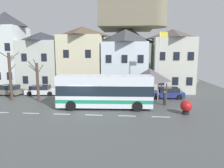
{
  "coord_description": "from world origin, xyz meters",
  "views": [
    {
      "loc": [
        4.73,
        -18.57,
        5.45
      ],
      "look_at": [
        2.64,
        4.21,
        2.05
      ],
      "focal_mm": 31.85,
      "sensor_mm": 36.0,
      "label": 1
    }
  ],
  "objects_px": {
    "townhouse_00": "(7,51)",
    "townhouse_04": "(172,61)",
    "townhouse_03": "(125,60)",
    "parked_car_02": "(9,90)",
    "parked_car_00": "(167,93)",
    "townhouse_01": "(42,61)",
    "transit_bus": "(105,92)",
    "parked_car_01": "(41,90)",
    "public_bench": "(149,94)",
    "pedestrian_00": "(140,96)",
    "bus_shelter": "(150,75)",
    "townhouse_02": "(83,58)",
    "hilltop_castle": "(127,48)",
    "harbour_buoy": "(186,107)",
    "pedestrian_01": "(165,98)",
    "bare_tree_00": "(37,81)",
    "parked_car_03": "(74,91)",
    "flagpole": "(160,62)",
    "bare_tree_01": "(10,76)"
  },
  "relations": [
    {
      "from": "townhouse_00",
      "to": "townhouse_04",
      "type": "xyz_separation_m",
      "value": [
        25.62,
        0.33,
        -1.43
      ]
    },
    {
      "from": "townhouse_03",
      "to": "parked_car_02",
      "type": "relative_size",
      "value": 2.26
    },
    {
      "from": "townhouse_04",
      "to": "parked_car_00",
      "type": "height_order",
      "value": "townhouse_04"
    },
    {
      "from": "townhouse_01",
      "to": "transit_bus",
      "type": "xyz_separation_m",
      "value": [
        11.22,
        -10.47,
        -2.75
      ]
    },
    {
      "from": "parked_car_01",
      "to": "public_bench",
      "type": "bearing_deg",
      "value": -6.52
    },
    {
      "from": "pedestrian_00",
      "to": "bus_shelter",
      "type": "bearing_deg",
      "value": 53.3
    },
    {
      "from": "townhouse_01",
      "to": "bus_shelter",
      "type": "height_order",
      "value": "townhouse_01"
    },
    {
      "from": "townhouse_02",
      "to": "hilltop_castle",
      "type": "relative_size",
      "value": 0.3
    },
    {
      "from": "parked_car_00",
      "to": "parked_car_02",
      "type": "height_order",
      "value": "parked_car_02"
    },
    {
      "from": "public_bench",
      "to": "pedestrian_00",
      "type": "bearing_deg",
      "value": -109.05
    },
    {
      "from": "townhouse_01",
      "to": "hilltop_castle",
      "type": "relative_size",
      "value": 0.28
    },
    {
      "from": "townhouse_00",
      "to": "hilltop_castle",
      "type": "bearing_deg",
      "value": 42.98
    },
    {
      "from": "townhouse_02",
      "to": "harbour_buoy",
      "type": "xyz_separation_m",
      "value": [
        12.61,
        -12.63,
        -4.13
      ]
    },
    {
      "from": "townhouse_00",
      "to": "townhouse_01",
      "type": "distance_m",
      "value": 5.89
    },
    {
      "from": "townhouse_00",
      "to": "townhouse_04",
      "type": "distance_m",
      "value": 25.66
    },
    {
      "from": "parked_car_01",
      "to": "pedestrian_01",
      "type": "height_order",
      "value": "pedestrian_01"
    },
    {
      "from": "bus_shelter",
      "to": "parked_car_00",
      "type": "xyz_separation_m",
      "value": [
        2.49,
        2.17,
        -2.46
      ]
    },
    {
      "from": "townhouse_04",
      "to": "parked_car_01",
      "type": "height_order",
      "value": "townhouse_04"
    },
    {
      "from": "townhouse_01",
      "to": "pedestrian_01",
      "type": "height_order",
      "value": "townhouse_01"
    },
    {
      "from": "townhouse_04",
      "to": "public_bench",
      "type": "distance_m",
      "value": 7.6
    },
    {
      "from": "bare_tree_00",
      "to": "parked_car_00",
      "type": "bearing_deg",
      "value": 11.44
    },
    {
      "from": "public_bench",
      "to": "parked_car_03",
      "type": "bearing_deg",
      "value": 179.63
    },
    {
      "from": "townhouse_04",
      "to": "bare_tree_00",
      "type": "xyz_separation_m",
      "value": [
        -16.93,
        -8.49,
        -2.17
      ]
    },
    {
      "from": "pedestrian_01",
      "to": "flagpole",
      "type": "height_order",
      "value": "flagpole"
    },
    {
      "from": "townhouse_00",
      "to": "bare_tree_01",
      "type": "relative_size",
      "value": 2.06
    },
    {
      "from": "townhouse_04",
      "to": "bare_tree_00",
      "type": "bearing_deg",
      "value": -153.36
    },
    {
      "from": "townhouse_01",
      "to": "parked_car_02",
      "type": "height_order",
      "value": "townhouse_01"
    },
    {
      "from": "parked_car_03",
      "to": "pedestrian_01",
      "type": "relative_size",
      "value": 2.53
    },
    {
      "from": "pedestrian_00",
      "to": "bare_tree_00",
      "type": "distance_m",
      "value": 11.96
    },
    {
      "from": "townhouse_02",
      "to": "pedestrian_00",
      "type": "bearing_deg",
      "value": -47.8
    },
    {
      "from": "hilltop_castle",
      "to": "bare_tree_01",
      "type": "height_order",
      "value": "hilltop_castle"
    },
    {
      "from": "parked_car_02",
      "to": "parked_car_01",
      "type": "bearing_deg",
      "value": -166.84
    },
    {
      "from": "parked_car_01",
      "to": "flagpole",
      "type": "distance_m",
      "value": 16.07
    },
    {
      "from": "townhouse_01",
      "to": "harbour_buoy",
      "type": "distance_m",
      "value": 22.72
    },
    {
      "from": "flagpole",
      "to": "parked_car_00",
      "type": "bearing_deg",
      "value": 43.86
    },
    {
      "from": "townhouse_02",
      "to": "flagpole",
      "type": "height_order",
      "value": "townhouse_02"
    },
    {
      "from": "townhouse_01",
      "to": "townhouse_02",
      "type": "bearing_deg",
      "value": 5.77
    },
    {
      "from": "parked_car_01",
      "to": "bus_shelter",
      "type": "bearing_deg",
      "value": -15.8
    },
    {
      "from": "parked_car_00",
      "to": "pedestrian_00",
      "type": "height_order",
      "value": "pedestrian_00"
    },
    {
      "from": "parked_car_00",
      "to": "transit_bus",
      "type": "bearing_deg",
      "value": 33.89
    },
    {
      "from": "townhouse_00",
      "to": "parked_car_01",
      "type": "distance_m",
      "value": 10.23
    },
    {
      "from": "townhouse_00",
      "to": "parked_car_01",
      "type": "bearing_deg",
      "value": -31.62
    },
    {
      "from": "townhouse_01",
      "to": "townhouse_03",
      "type": "bearing_deg",
      "value": 3.55
    },
    {
      "from": "pedestrian_01",
      "to": "transit_bus",
      "type": "bearing_deg",
      "value": -165.29
    },
    {
      "from": "harbour_buoy",
      "to": "bare_tree_00",
      "type": "height_order",
      "value": "bare_tree_00"
    },
    {
      "from": "parked_car_01",
      "to": "hilltop_castle",
      "type": "bearing_deg",
      "value": 57.53
    },
    {
      "from": "parked_car_01",
      "to": "bare_tree_00",
      "type": "bearing_deg",
      "value": -75.92
    },
    {
      "from": "bus_shelter",
      "to": "harbour_buoy",
      "type": "relative_size",
      "value": 2.97
    },
    {
      "from": "bus_shelter",
      "to": "bare_tree_00",
      "type": "distance_m",
      "value": 13.05
    },
    {
      "from": "parked_car_00",
      "to": "parked_car_01",
      "type": "xyz_separation_m",
      "value": [
        -16.75,
        0.46,
        -0.02
      ]
    }
  ]
}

